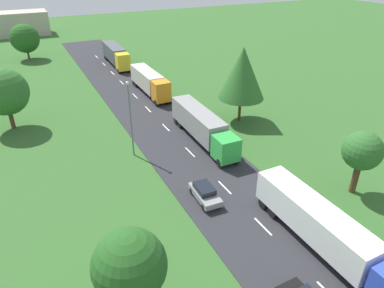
% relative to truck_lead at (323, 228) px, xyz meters
% --- Properties ---
extents(road, '(10.00, 140.00, 0.06)m').
position_rel_truck_lead_xyz_m(road, '(-2.53, 13.22, -2.02)').
color(road, '#2B2B30').
rests_on(road, ground).
extents(lane_marking_centre, '(0.16, 117.89, 0.01)m').
position_rel_truck_lead_xyz_m(lane_marking_centre, '(-2.53, 7.92, -1.99)').
color(lane_marking_centre, white).
rests_on(lane_marking_centre, road).
extents(truck_lead, '(2.53, 14.00, 3.41)m').
position_rel_truck_lead_xyz_m(truck_lead, '(0.00, 0.00, 0.00)').
color(truck_lead, blue).
rests_on(truck_lead, road).
extents(truck_second, '(2.76, 13.66, 3.62)m').
position_rel_truck_lead_xyz_m(truck_second, '(0.10, 20.04, 0.07)').
color(truck_second, green).
rests_on(truck_second, road).
extents(truck_third, '(2.54, 12.13, 3.54)m').
position_rel_truck_lead_xyz_m(truck_third, '(0.11, 38.43, 0.07)').
color(truck_third, orange).
rests_on(truck_third, road).
extents(truck_fourth, '(2.75, 13.17, 3.76)m').
position_rel_truck_lead_xyz_m(truck_fourth, '(-0.25, 57.36, 0.17)').
color(truck_fourth, yellow).
rests_on(truck_fourth, road).
extents(car_second, '(1.94, 4.03, 1.44)m').
position_rel_truck_lead_xyz_m(car_second, '(-5.21, 9.39, -1.24)').
color(car_second, gray).
rests_on(car_second, road).
extents(lamppost_second, '(0.36, 0.36, 8.82)m').
position_rel_truck_lead_xyz_m(lamppost_second, '(-8.57, 20.43, 2.84)').
color(lamppost_second, slate).
rests_on(lamppost_second, ground).
extents(tree_oak, '(3.67, 3.67, 6.44)m').
position_rel_truck_lead_xyz_m(tree_oak, '(8.30, 4.18, 2.48)').
color(tree_oak, '#513823').
rests_on(tree_oak, ground).
extents(tree_birch, '(6.01, 6.01, 7.47)m').
position_rel_truck_lead_xyz_m(tree_birch, '(-16.19, 70.49, 2.41)').
color(tree_birch, '#513823').
rests_on(tree_birch, ground).
extents(tree_maple, '(4.25, 4.25, 7.46)m').
position_rel_truck_lead_xyz_m(tree_maple, '(-15.04, 0.05, 3.24)').
color(tree_maple, '#513823').
rests_on(tree_maple, ground).
extents(tree_elm, '(5.99, 5.99, 8.08)m').
position_rel_truck_lead_xyz_m(tree_elm, '(-20.70, 34.28, 3.02)').
color(tree_elm, '#513823').
rests_on(tree_elm, ground).
extents(tree_ash, '(6.17, 6.17, 10.17)m').
position_rel_truck_lead_xyz_m(tree_ash, '(7.50, 23.04, 4.71)').
color(tree_ash, '#513823').
rests_on(tree_ash, ground).
extents(distant_building, '(16.51, 8.49, 6.26)m').
position_rel_truck_lead_xyz_m(distant_building, '(-16.76, 99.21, 1.08)').
color(distant_building, '#B2A899').
rests_on(distant_building, ground).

